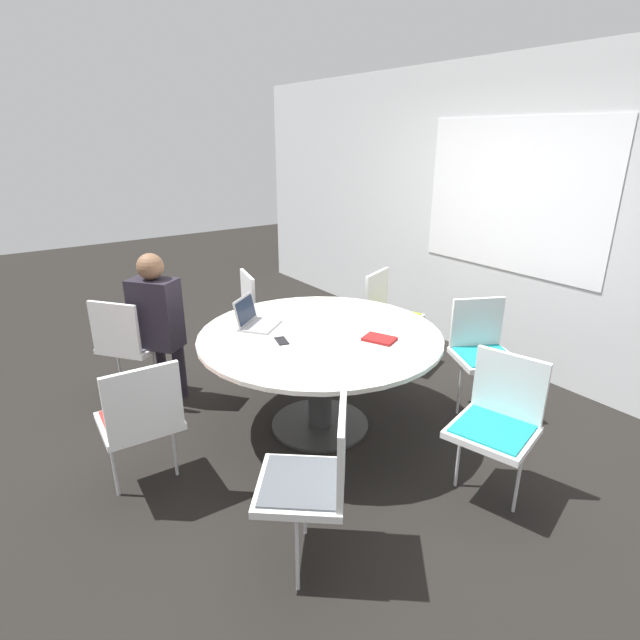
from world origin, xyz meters
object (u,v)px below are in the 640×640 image
at_px(chair_3, 498,416).
at_px(person_0, 157,317).
at_px(chair_5, 388,310).
at_px(spiral_notebook, 379,339).
at_px(cell_phone, 282,341).
at_px(chair_6, 262,308).
at_px(chair_1, 141,415).
at_px(laptop, 254,319).
at_px(chair_0, 128,340).
at_px(chair_2, 315,474).
at_px(chair_4, 482,346).

height_order(chair_3, person_0, person_0).
xyz_separation_m(chair_5, spiral_notebook, (0.87, -0.90, 0.22)).
distance_m(person_0, cell_phone, 1.15).
bearing_deg(chair_6, chair_3, 17.29).
xyz_separation_m(chair_1, person_0, (-1.07, 0.48, 0.19)).
distance_m(laptop, cell_phone, 0.37).
height_order(laptop, cell_phone, laptop).
bearing_deg(laptop, chair_5, -32.30).
relative_size(chair_0, chair_6, 1.00).
bearing_deg(laptop, chair_1, 164.90).
xyz_separation_m(chair_5, cell_phone, (0.50, -1.45, 0.22)).
xyz_separation_m(chair_1, chair_2, (1.02, 0.51, 0.00)).
distance_m(spiral_notebook, cell_phone, 0.66).
distance_m(chair_4, chair_6, 2.00).
relative_size(chair_5, laptop, 2.26).
distance_m(chair_2, cell_phone, 1.17).
xyz_separation_m(chair_0, chair_2, (2.23, 0.25, 0.00)).
distance_m(chair_6, person_0, 1.06).
height_order(chair_0, laptop, laptop).
bearing_deg(chair_4, chair_2, 41.45).
bearing_deg(chair_0, chair_6, 54.67).
bearing_deg(spiral_notebook, chair_3, 9.19).
distance_m(person_0, laptop, 0.83).
xyz_separation_m(chair_2, spiral_notebook, (-0.69, 1.02, 0.22)).
xyz_separation_m(person_0, laptop, (0.67, 0.49, 0.07)).
relative_size(chair_2, chair_4, 1.00).
bearing_deg(chair_2, spiral_notebook, -16.28).
bearing_deg(chair_2, laptop, 21.95).
distance_m(chair_3, spiral_notebook, 0.91).
xyz_separation_m(chair_2, cell_phone, (-1.05, 0.47, 0.22)).
bearing_deg(chair_5, person_0, -36.91).
xyz_separation_m(chair_2, person_0, (-2.09, -0.04, 0.19)).
height_order(chair_4, spiral_notebook, chair_4).
bearing_deg(spiral_notebook, laptop, -142.64).
xyz_separation_m(person_0, cell_phone, (1.03, 0.50, 0.03)).
height_order(chair_3, cell_phone, chair_3).
xyz_separation_m(chair_0, cell_phone, (1.17, 0.72, 0.22)).
distance_m(chair_2, chair_5, 2.47).
relative_size(chair_3, chair_4, 1.00).
xyz_separation_m(laptop, spiral_notebook, (0.74, 0.56, -0.04)).
bearing_deg(chair_0, chair_5, 35.22).
bearing_deg(person_0, chair_5, 37.21).
distance_m(chair_4, spiral_notebook, 0.96).
distance_m(chair_3, person_0, 2.58).
distance_m(person_0, spiral_notebook, 1.76).
relative_size(chair_0, spiral_notebook, 3.48).
relative_size(chair_0, chair_5, 1.00).
relative_size(chair_1, laptop, 2.26).
xyz_separation_m(chair_2, chair_5, (-1.55, 1.92, 0.00)).
bearing_deg(cell_phone, spiral_notebook, 56.17).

